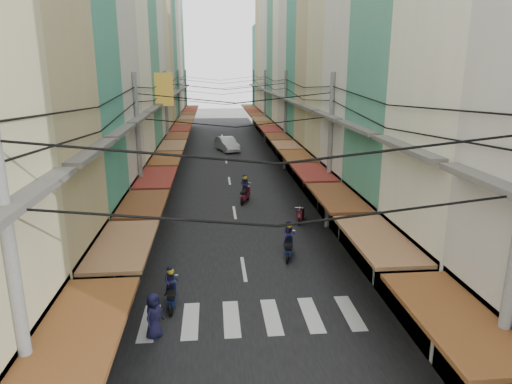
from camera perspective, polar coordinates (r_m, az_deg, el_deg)
ground at (r=21.78m, az=-1.91°, el=-7.43°), size 160.00×160.00×0.00m
road at (r=40.95m, az=-3.67°, el=3.38°), size 10.00×80.00×0.02m
sidewalk_left at (r=41.27m, az=-12.74°, el=3.16°), size 3.00×80.00×0.06m
sidewalk_right at (r=41.64m, az=5.32°, el=3.58°), size 3.00×80.00×0.06m
crosswalk at (r=16.40m, az=-0.56°, el=-15.41°), size 7.55×2.40×0.01m
building_row_left at (r=37.27m, az=-16.56°, el=16.76°), size 7.80×67.67×23.70m
building_row_right at (r=37.64m, az=8.93°, el=16.60°), size 7.80×68.98×22.59m
utility_poles at (r=35.14m, az=-3.58°, el=12.26°), size 10.20×66.13×8.20m
white_car at (r=48.08m, az=-3.62°, el=5.14°), size 5.48×3.36×1.81m
bicycle at (r=21.52m, az=14.58°, el=-8.23°), size 1.52×1.01×0.98m
moving_scooters at (r=23.42m, az=-0.47°, el=-4.39°), size 6.81×14.84×1.83m
parked_scooters at (r=18.79m, az=11.79°, el=-9.97°), size 13.05×13.07×1.02m
pedestrians at (r=25.25m, az=-11.75°, el=-2.09°), size 14.08×24.77×2.14m
market_umbrella at (r=19.11m, az=20.12°, el=-4.23°), size 2.50×2.50×2.64m
traffic_sign at (r=22.98m, az=11.98°, el=-1.47°), size 0.10×0.58×2.67m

